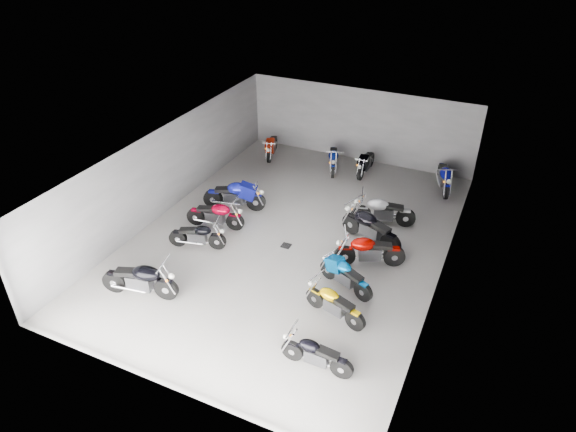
% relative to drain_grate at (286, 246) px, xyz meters
% --- Properties ---
extents(ground, '(14.00, 14.00, 0.00)m').
position_rel_drain_grate_xyz_m(ground, '(0.00, 0.50, -0.01)').
color(ground, gray).
rests_on(ground, ground).
extents(wall_back, '(10.00, 0.10, 3.20)m').
position_rel_drain_grate_xyz_m(wall_back, '(0.00, 7.50, 1.59)').
color(wall_back, gray).
rests_on(wall_back, ground).
extents(wall_left, '(0.10, 14.00, 3.20)m').
position_rel_drain_grate_xyz_m(wall_left, '(-5.00, 0.50, 1.59)').
color(wall_left, gray).
rests_on(wall_left, ground).
extents(wall_right, '(0.10, 14.00, 3.20)m').
position_rel_drain_grate_xyz_m(wall_right, '(5.00, 0.50, 1.59)').
color(wall_right, gray).
rests_on(wall_right, ground).
extents(ceiling, '(10.00, 14.00, 0.04)m').
position_rel_drain_grate_xyz_m(ceiling, '(0.00, 0.50, 3.21)').
color(ceiling, black).
rests_on(ceiling, wall_back).
extents(drain_grate, '(0.32, 0.32, 0.01)m').
position_rel_drain_grate_xyz_m(drain_grate, '(0.00, 0.00, 0.00)').
color(drain_grate, black).
rests_on(drain_grate, ground).
extents(motorcycle_left_a, '(2.32, 0.70, 1.03)m').
position_rel_drain_grate_xyz_m(motorcycle_left_a, '(-2.76, -4.04, 0.56)').
color(motorcycle_left_a, black).
rests_on(motorcycle_left_a, ground).
extents(motorcycle_left_c, '(1.89, 0.70, 0.85)m').
position_rel_drain_grate_xyz_m(motorcycle_left_c, '(-2.61, -1.29, 0.46)').
color(motorcycle_left_c, black).
rests_on(motorcycle_left_c, ground).
extents(motorcycle_left_d, '(2.10, 0.59, 0.93)m').
position_rel_drain_grate_xyz_m(motorcycle_left_d, '(-2.72, 0.01, 0.50)').
color(motorcycle_left_d, black).
rests_on(motorcycle_left_d, ground).
extents(motorcycle_left_e, '(2.30, 0.83, 1.04)m').
position_rel_drain_grate_xyz_m(motorcycle_left_e, '(-2.74, 1.40, 0.56)').
color(motorcycle_left_e, black).
rests_on(motorcycle_left_e, ground).
extents(motorcycle_right_a, '(1.89, 0.37, 0.83)m').
position_rel_drain_grate_xyz_m(motorcycle_right_a, '(2.89, -4.44, 0.45)').
color(motorcycle_right_a, black).
rests_on(motorcycle_right_a, ground).
extents(motorcycle_right_b, '(1.93, 0.69, 0.87)m').
position_rel_drain_grate_xyz_m(motorcycle_right_b, '(2.66, -2.55, 0.47)').
color(motorcycle_right_b, black).
rests_on(motorcycle_right_b, ground).
extents(motorcycle_right_c, '(1.89, 0.90, 0.88)m').
position_rel_drain_grate_xyz_m(motorcycle_right_c, '(2.51, -1.24, 0.47)').
color(motorcycle_right_c, black).
rests_on(motorcycle_right_c, ground).
extents(motorcycle_right_d, '(2.12, 1.03, 0.99)m').
position_rel_drain_grate_xyz_m(motorcycle_right_d, '(2.80, 0.15, 0.53)').
color(motorcycle_right_d, black).
rests_on(motorcycle_right_d, ground).
extents(motorcycle_right_e, '(2.29, 1.04, 1.06)m').
position_rel_drain_grate_xyz_m(motorcycle_right_e, '(2.46, 1.38, 0.57)').
color(motorcycle_right_e, black).
rests_on(motorcycle_right_e, ground).
extents(motorcycle_right_f, '(2.19, 0.75, 0.98)m').
position_rel_drain_grate_xyz_m(motorcycle_right_f, '(2.53, 2.67, 0.53)').
color(motorcycle_right_f, black).
rests_on(motorcycle_right_f, ground).
extents(motorcycle_back_a, '(0.69, 1.97, 0.89)m').
position_rel_drain_grate_xyz_m(motorcycle_back_a, '(-3.58, 6.14, 0.48)').
color(motorcycle_back_a, black).
rests_on(motorcycle_back_a, ground).
extents(motorcycle_back_c, '(0.87, 2.07, 0.95)m').
position_rel_drain_grate_xyz_m(motorcycle_back_c, '(-0.58, 5.99, 0.51)').
color(motorcycle_back_c, black).
rests_on(motorcycle_back_c, ground).
extents(motorcycle_back_d, '(0.39, 2.01, 0.88)m').
position_rel_drain_grate_xyz_m(motorcycle_back_d, '(0.77, 6.27, 0.48)').
color(motorcycle_back_d, black).
rests_on(motorcycle_back_d, ground).
extents(motorcycle_back_f, '(0.84, 2.22, 1.00)m').
position_rel_drain_grate_xyz_m(motorcycle_back_f, '(4.01, 6.22, 0.54)').
color(motorcycle_back_f, black).
rests_on(motorcycle_back_f, ground).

